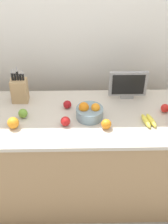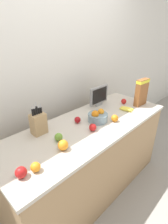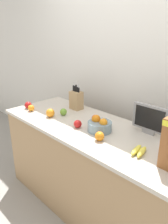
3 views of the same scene
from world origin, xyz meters
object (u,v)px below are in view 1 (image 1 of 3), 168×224
(fruit_bowl, at_px, (89,112))
(apple_rightmost, at_px, (165,108))
(banana_bunch, at_px, (149,121))
(orange_mid_right, at_px, (13,123))
(apple_leftmost, at_px, (23,113))
(orange_front_right, at_px, (106,124))
(apple_by_knife_block, at_px, (67,105))
(small_monitor, at_px, (128,85))
(knife_block, at_px, (20,90))
(apple_near_bananas, at_px, (65,121))

(fruit_bowl, relative_size, apple_rightmost, 3.09)
(banana_bunch, xyz_separation_m, orange_mid_right, (-0.98, -0.04, 0.02))
(banana_bunch, xyz_separation_m, apple_leftmost, (-0.93, 0.09, 0.02))
(fruit_bowl, xyz_separation_m, orange_front_right, (0.12, -0.13, -0.01))
(apple_by_knife_block, xyz_separation_m, orange_mid_right, (-0.38, -0.23, 0.01))
(fruit_bowl, distance_m, apple_by_knife_block, 0.21)
(small_monitor, distance_m, fruit_bowl, 0.41)
(orange_front_right, bearing_deg, knife_block, 151.39)
(apple_leftmost, height_order, apple_near_bananas, same)
(fruit_bowl, bearing_deg, banana_bunch, -9.61)
(apple_by_knife_block, relative_size, orange_mid_right, 0.76)
(small_monitor, bearing_deg, apple_by_knife_block, -165.43)
(banana_bunch, relative_size, apple_near_bananas, 2.37)
(banana_bunch, bearing_deg, fruit_bowl, 170.39)
(fruit_bowl, distance_m, orange_front_right, 0.17)
(fruit_bowl, bearing_deg, apple_by_knife_block, 143.48)
(banana_bunch, height_order, apple_leftmost, apple_leftmost)
(apple_near_bananas, relative_size, orange_front_right, 0.96)
(apple_rightmost, distance_m, orange_front_right, 0.50)
(fruit_bowl, xyz_separation_m, orange_mid_right, (-0.55, -0.11, -0.01))
(fruit_bowl, xyz_separation_m, apple_leftmost, (-0.50, 0.01, -0.02))
(apple_near_bananas, relative_size, orange_mid_right, 0.83)
(banana_bunch, relative_size, orange_mid_right, 1.97)
(fruit_bowl, bearing_deg, knife_block, 157.04)
(banana_bunch, bearing_deg, small_monitor, 110.00)
(knife_block, bearing_deg, banana_bunch, -17.29)
(small_monitor, height_order, banana_bunch, small_monitor)
(knife_block, relative_size, banana_bunch, 1.85)
(apple_leftmost, distance_m, apple_rightmost, 1.08)
(knife_block, xyz_separation_m, apple_by_knife_block, (0.38, -0.11, -0.07))
(fruit_bowl, height_order, apple_rightmost, fruit_bowl)
(apple_rightmost, relative_size, orange_front_right, 0.90)
(small_monitor, height_order, apple_rightmost, small_monitor)
(knife_block, height_order, apple_rightmost, knife_block)
(knife_block, relative_size, small_monitor, 1.02)
(fruit_bowl, distance_m, apple_near_bananas, 0.20)
(apple_leftmost, relative_size, orange_front_right, 0.95)
(apple_rightmost, bearing_deg, banana_bunch, -138.22)
(apple_near_bananas, height_order, orange_mid_right, orange_mid_right)
(orange_mid_right, height_order, orange_front_right, orange_mid_right)
(apple_leftmost, xyz_separation_m, orange_mid_right, (-0.05, -0.12, 0.01))
(banana_bunch, relative_size, apple_leftmost, 2.39)
(orange_mid_right, xyz_separation_m, orange_front_right, (0.67, -0.02, -0.01))
(knife_block, height_order, fruit_bowl, knife_block)
(apple_rightmost, relative_size, orange_mid_right, 0.78)
(knife_block, relative_size, fruit_bowl, 1.52)
(banana_bunch, distance_m, apple_near_bananas, 0.61)
(knife_block, distance_m, apple_rightmost, 1.15)
(knife_block, height_order, apple_leftmost, knife_block)
(knife_block, bearing_deg, orange_mid_right, -90.46)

